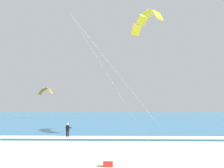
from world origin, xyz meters
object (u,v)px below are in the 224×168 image
kite_primary (146,19)px  kitesurfer (68,130)px  surfboard (67,139)px  cooler_box (108,163)px  kite_distant (46,90)px

kite_primary → kitesurfer: bearing=-157.1°
surfboard → cooler_box: (4.87, -10.94, 0.18)m
surfboard → kite_primary: bearing=23.0°
kite_distant → cooler_box: size_ratio=9.33×
kite_primary → kite_distant: size_ratio=2.72×
surfboard → kite_distant: bearing=111.4°
kite_distant → kite_primary: bearing=-55.4°
kite_primary → cooler_box: kite_primary is taller
surfboard → cooler_box: size_ratio=2.53×
surfboard → kitesurfer: kitesurfer is taller
kitesurfer → cooler_box: kitesurfer is taller
kite_primary → cooler_box: size_ratio=25.38×
surfboard → kite_distant: 43.68m
cooler_box → kite_distant: bearing=112.0°
kitesurfer → kite_primary: kite_primary is taller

